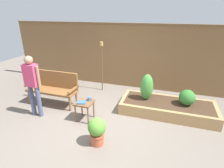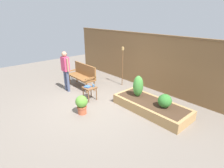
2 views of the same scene
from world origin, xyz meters
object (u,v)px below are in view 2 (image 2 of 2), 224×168
at_px(book_on_table, 87,87).
at_px(tiki_torch, 123,59).
at_px(side_table, 90,89).
at_px(shrub_far_corner, 165,101).
at_px(person_by_bench, 66,68).
at_px(garden_bench, 83,74).
at_px(shrub_near_bench, 138,86).
at_px(cup_on_table, 94,86).
at_px(potted_boxwood, 82,104).

xyz_separation_m(book_on_table, tiki_torch, (-0.21, 1.90, 0.62)).
xyz_separation_m(side_table, tiki_torch, (-0.25, 1.84, 0.72)).
height_order(book_on_table, tiki_torch, tiki_torch).
distance_m(shrub_far_corner, tiki_torch, 2.80).
distance_m(tiki_torch, person_by_bench, 2.28).
height_order(garden_bench, side_table, garden_bench).
xyz_separation_m(shrub_near_bench, tiki_torch, (-1.59, 0.85, 0.47)).
bearing_deg(shrub_far_corner, tiki_torch, 161.96).
bearing_deg(garden_bench, side_table, -23.07).
height_order(garden_bench, person_by_bench, person_by_bench).
xyz_separation_m(cup_on_table, shrub_far_corner, (2.26, 0.88, -0.03)).
bearing_deg(shrub_near_bench, tiki_torch, 151.90).
relative_size(shrub_near_bench, shrub_far_corner, 1.76).
bearing_deg(shrub_near_bench, cup_on_table, -144.87).
distance_m(side_table, shrub_far_corner, 2.55).
bearing_deg(book_on_table, shrub_far_corner, 6.98).
bearing_deg(cup_on_table, tiki_torch, 100.99).
bearing_deg(shrub_far_corner, side_table, -157.20).
relative_size(garden_bench, person_by_bench, 0.92).
relative_size(garden_bench, shrub_near_bench, 2.05).
distance_m(garden_bench, person_by_bench, 0.82).
bearing_deg(person_by_bench, book_on_table, 6.86).
xyz_separation_m(garden_bench, cup_on_table, (1.31, -0.41, -0.02)).
xyz_separation_m(book_on_table, potted_boxwood, (0.67, -0.67, -0.17)).
bearing_deg(person_by_bench, potted_boxwood, -15.62).
relative_size(book_on_table, tiki_torch, 0.12).
bearing_deg(cup_on_table, potted_boxwood, -57.12).
distance_m(side_table, shrub_near_bench, 1.68).
bearing_deg(person_by_bench, shrub_far_corner, 18.33).
bearing_deg(potted_boxwood, tiki_torch, 108.90).
bearing_deg(book_on_table, cup_on_table, 36.46).
bearing_deg(person_by_bench, garden_bench, 87.56).
bearing_deg(potted_boxwood, person_by_bench, 164.38).
height_order(book_on_table, shrub_near_bench, shrub_near_bench).
bearing_deg(book_on_table, garden_bench, 137.20).
distance_m(cup_on_table, potted_boxwood, 1.02).
relative_size(book_on_table, potted_boxwood, 0.35).
height_order(garden_bench, tiki_torch, tiki_torch).
distance_m(potted_boxwood, shrub_near_bench, 1.89).
relative_size(garden_bench, shrub_far_corner, 3.61).
relative_size(potted_boxwood, tiki_torch, 0.36).
relative_size(garden_bench, tiki_torch, 0.89).
height_order(potted_boxwood, shrub_near_bench, shrub_near_bench).
height_order(cup_on_table, potted_boxwood, potted_boxwood).
distance_m(cup_on_table, shrub_near_bench, 1.53).
xyz_separation_m(side_table, person_by_bench, (-1.25, -0.21, 0.54)).
xyz_separation_m(potted_boxwood, shrub_far_corner, (1.72, 1.72, 0.17)).
bearing_deg(shrub_far_corner, book_on_table, -156.32).
height_order(garden_bench, potted_boxwood, garden_bench).
xyz_separation_m(side_table, shrub_far_corner, (2.35, 0.99, 0.10)).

